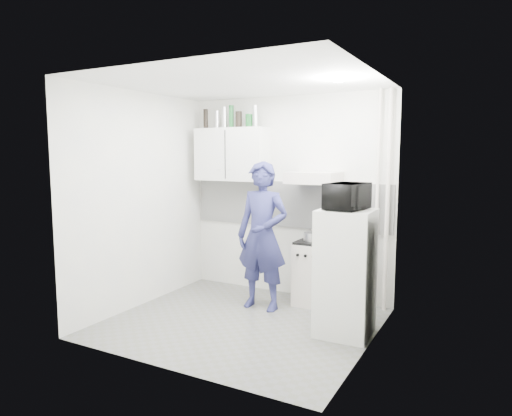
% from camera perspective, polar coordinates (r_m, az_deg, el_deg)
% --- Properties ---
extents(floor, '(2.80, 2.80, 0.00)m').
position_cam_1_polar(floor, '(5.20, -1.90, -14.14)').
color(floor, slate).
rests_on(floor, ground).
extents(ceiling, '(2.80, 2.80, 0.00)m').
position_cam_1_polar(ceiling, '(4.92, -2.03, 15.47)').
color(ceiling, white).
rests_on(ceiling, wall_back).
extents(wall_back, '(2.80, 0.00, 2.80)m').
position_cam_1_polar(wall_back, '(6.00, 4.04, 1.43)').
color(wall_back, white).
rests_on(wall_back, floor).
extents(wall_left, '(0.00, 2.60, 2.60)m').
position_cam_1_polar(wall_left, '(5.72, -14.18, 0.98)').
color(wall_left, white).
rests_on(wall_left, floor).
extents(wall_right, '(0.00, 2.60, 2.60)m').
position_cam_1_polar(wall_right, '(4.36, 14.14, -0.76)').
color(wall_right, white).
rests_on(wall_right, floor).
extents(person, '(0.65, 0.43, 1.77)m').
position_cam_1_polar(person, '(5.44, 0.79, -3.50)').
color(person, navy).
rests_on(person, floor).
extents(stove, '(0.48, 0.48, 0.77)m').
position_cam_1_polar(stove, '(5.74, 7.57, -8.14)').
color(stove, silver).
rests_on(stove, floor).
extents(fridge, '(0.55, 0.55, 1.30)m').
position_cam_1_polar(fridge, '(4.79, 11.11, -7.94)').
color(fridge, white).
rests_on(fridge, floor).
extents(stove_top, '(0.46, 0.46, 0.03)m').
position_cam_1_polar(stove_top, '(5.65, 7.64, -4.23)').
color(stove_top, black).
rests_on(stove_top, stove).
extents(saucepan, '(0.18, 0.18, 0.10)m').
position_cam_1_polar(saucepan, '(5.65, 6.87, -3.56)').
color(saucepan, silver).
rests_on(saucepan, stove_top).
extents(microwave, '(0.52, 0.39, 0.27)m').
position_cam_1_polar(microwave, '(4.66, 11.33, 1.43)').
color(microwave, black).
rests_on(microwave, fridge).
extents(bottle_a, '(0.06, 0.06, 0.27)m').
position_cam_1_polar(bottle_a, '(6.41, -6.31, 10.99)').
color(bottle_a, black).
rests_on(bottle_a, upper_cabinet).
extents(bottle_b, '(0.06, 0.06, 0.24)m').
position_cam_1_polar(bottle_b, '(6.31, -4.90, 10.94)').
color(bottle_b, silver).
rests_on(bottle_b, upper_cabinet).
extents(bottle_c, '(0.07, 0.07, 0.28)m').
position_cam_1_polar(bottle_c, '(6.25, -3.98, 11.20)').
color(bottle_c, silver).
rests_on(bottle_c, upper_cabinet).
extents(bottle_d, '(0.07, 0.07, 0.30)m').
position_cam_1_polar(bottle_d, '(6.19, -3.11, 11.33)').
color(bottle_d, '#144C1E').
rests_on(bottle_d, upper_cabinet).
extents(canister_a, '(0.09, 0.09, 0.21)m').
position_cam_1_polar(canister_a, '(6.13, -2.17, 10.98)').
color(canister_a, black).
rests_on(canister_a, upper_cabinet).
extents(canister_b, '(0.09, 0.09, 0.17)m').
position_cam_1_polar(canister_b, '(6.05, -0.88, 10.85)').
color(canister_b, '#144C1E').
rests_on(canister_b, upper_cabinet).
extents(bottle_e, '(0.07, 0.07, 0.28)m').
position_cam_1_polar(bottle_e, '(6.01, -0.07, 11.39)').
color(bottle_e, silver).
rests_on(bottle_e, upper_cabinet).
extents(upper_cabinet, '(1.00, 0.35, 0.70)m').
position_cam_1_polar(upper_cabinet, '(6.17, -3.00, 6.70)').
color(upper_cabinet, white).
rests_on(upper_cabinet, wall_back).
extents(range_hood, '(0.60, 0.50, 0.14)m').
position_cam_1_polar(range_hood, '(5.58, 7.24, 3.77)').
color(range_hood, silver).
rests_on(range_hood, wall_back).
extents(backsplash, '(2.74, 0.03, 0.60)m').
position_cam_1_polar(backsplash, '(6.00, 3.98, 0.47)').
color(backsplash, white).
rests_on(backsplash, wall_back).
extents(pipe_a, '(0.05, 0.05, 2.60)m').
position_cam_1_polar(pipe_a, '(5.52, 16.10, 0.72)').
color(pipe_a, silver).
rests_on(pipe_a, floor).
extents(pipe_b, '(0.04, 0.04, 2.60)m').
position_cam_1_polar(pipe_b, '(5.55, 14.89, 0.79)').
color(pipe_b, silver).
rests_on(pipe_b, floor).
extents(ceiling_spot_fixture, '(0.10, 0.10, 0.02)m').
position_cam_1_polar(ceiling_spot_fixture, '(4.69, 10.31, 15.42)').
color(ceiling_spot_fixture, white).
rests_on(ceiling_spot_fixture, ceiling).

